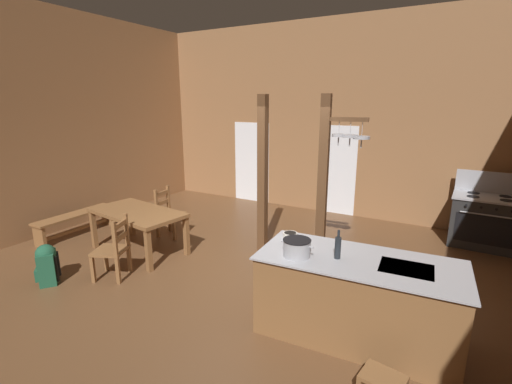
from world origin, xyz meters
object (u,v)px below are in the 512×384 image
Objects in this scene: dining_table at (137,216)px; bottle_tall_on_counter at (338,247)px; kitchen_island at (356,298)px; stove_range at (485,221)px; ladderback_chair_near_window at (169,213)px; stockpot_on_counter at (297,248)px; backpack at (47,263)px; bench_along_left_wall at (76,220)px; ladderback_chair_by_post at (113,249)px; mixing_bowl_on_counter at (290,235)px.

bottle_tall_on_counter is (3.70, -0.60, 0.41)m from dining_table.
kitchen_island is 4.01m from stove_range.
stockpot_on_counter reaches higher than ladderback_chair_near_window.
dining_table is 1.54m from backpack.
stove_range is 0.84× the size of bench_along_left_wall.
ladderback_chair_by_post is at bearing -73.72° from ladderback_chair_near_window.
bench_along_left_wall is 5.08m from stockpot_on_counter.
stove_range is 1.39× the size of ladderback_chair_near_window.
mixing_bowl_on_counter reaches higher than kitchen_island.
kitchen_island is 5.87× the size of stockpot_on_counter.
stove_range reaches higher than stockpot_on_counter.
ladderback_chair_by_post reaches higher than dining_table.
stove_range reaches higher than backpack.
backpack is 4.15m from bottle_tall_on_counter.
dining_table is at bearing 79.37° from backpack.
stove_range is 4.08× the size of bottle_tall_on_counter.
ladderback_chair_near_window is 1.81m from ladderback_chair_by_post.
dining_table is 5.58× the size of bottle_tall_on_counter.
mixing_bowl_on_counter reaches higher than ladderback_chair_by_post.
bench_along_left_wall is at bearing -154.73° from stove_range.
ladderback_chair_by_post is at bearing -177.51° from stockpot_on_counter.
mixing_bowl_on_counter is (3.01, -0.30, 0.32)m from dining_table.
ladderback_chair_by_post reaches higher than bench_along_left_wall.
ladderback_chair_near_window reaches higher than dining_table.
mixing_bowl_on_counter is 0.76m from bottle_tall_on_counter.
mixing_bowl_on_counter is (-0.91, 0.22, 0.50)m from kitchen_island.
ladderback_chair_near_window is 5.21× the size of mixing_bowl_on_counter.
bench_along_left_wall is at bearing 134.55° from backpack.
dining_table is 3.03× the size of backpack.
bottle_tall_on_counter is at bearing -21.02° from ladderback_chair_near_window.
backpack is (1.41, -1.43, 0.01)m from bench_along_left_wall.
mixing_bowl_on_counter reaches higher than ladderback_chair_near_window.
stove_range is at bearing 69.76° from kitchen_island.
mixing_bowl_on_counter reaches higher than backpack.
stove_range reaches higher than ladderback_chair_by_post.
kitchen_island is at bearing -4.71° from bench_along_left_wall.
kitchen_island is 3.51m from ladderback_chair_by_post.
dining_table is 3.77m from bottle_tall_on_counter.
bench_along_left_wall is 5.47m from bottle_tall_on_counter.
ladderback_chair_by_post reaches higher than backpack.
kitchen_island reaches higher than bench_along_left_wall.
stove_range is 4.21m from bottle_tall_on_counter.
stove_range is at bearing 40.26° from ladderback_chair_by_post.
kitchen_island is 5.63m from bench_along_left_wall.
ladderback_chair_by_post is 0.94m from backpack.
ladderback_chair_by_post is at bearing 40.34° from backpack.
bench_along_left_wall is at bearing -178.23° from dining_table.
kitchen_island is 2.33× the size of ladderback_chair_by_post.
ladderback_chair_by_post is (-4.88, -4.13, -0.03)m from stove_range.
bench_along_left_wall is (-1.61, -0.91, -0.14)m from ladderback_chair_near_window.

